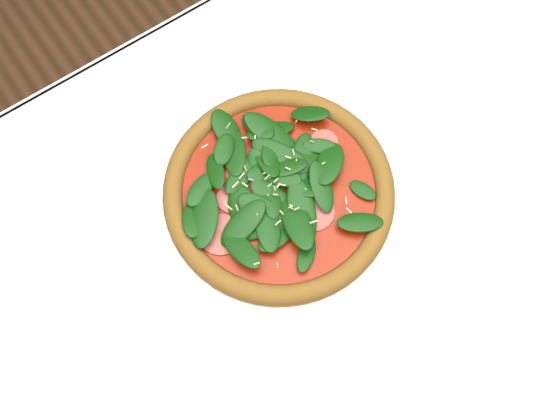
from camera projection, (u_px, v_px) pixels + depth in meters
ground at (296, 338)px, 1.46m from camera, size 6.00×6.00×0.00m
dining_table at (312, 267)px, 0.85m from camera, size 1.21×0.81×0.75m
plate at (279, 196)px, 0.78m from camera, size 0.34×0.34×0.01m
pizza at (279, 190)px, 0.76m from camera, size 0.30×0.30×0.04m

